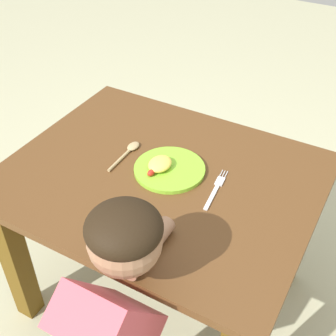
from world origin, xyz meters
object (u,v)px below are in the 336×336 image
Objects in this scene: plate at (167,168)px; fork at (216,189)px; spoon at (129,151)px; person at (112,335)px.

plate reaches higher than fork.
spoon is 0.66m from person.
spoon is at bearing 78.32° from fork.
plate is at bearing 103.93° from person.
person is (0.13, -0.54, -0.14)m from plate.
person reaches higher than spoon.
fork is 0.36m from spoon.
plate is at bearing 80.87° from fork.
spoon is 0.21× the size of person.
fork is 0.55m from person.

